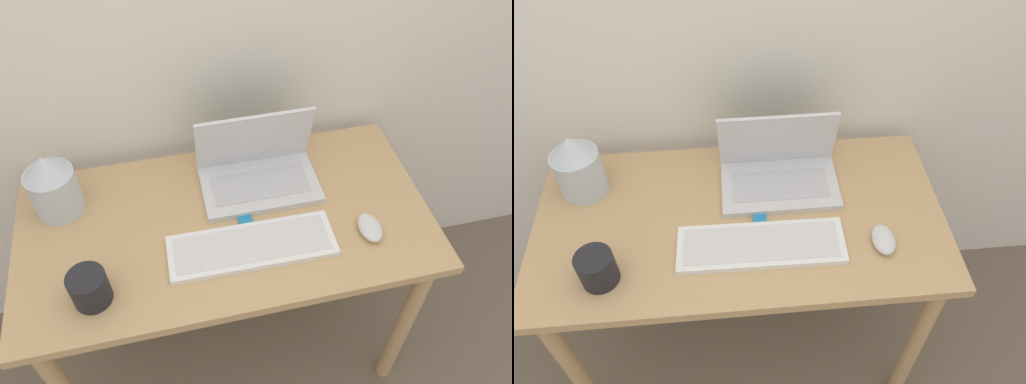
% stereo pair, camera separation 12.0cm
% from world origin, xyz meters
% --- Properties ---
extents(desk, '(1.15, 0.59, 0.76)m').
position_xyz_m(desk, '(0.00, 0.30, 0.64)').
color(desk, tan).
rests_on(desk, ground_plane).
extents(laptop, '(0.34, 0.22, 0.23)m').
position_xyz_m(laptop, '(0.12, 0.43, 0.81)').
color(laptop, silver).
rests_on(laptop, desk).
extents(keyboard, '(0.45, 0.15, 0.02)m').
position_xyz_m(keyboard, '(0.05, 0.18, 0.77)').
color(keyboard, white).
rests_on(keyboard, desk).
extents(mouse, '(0.06, 0.10, 0.03)m').
position_xyz_m(mouse, '(0.38, 0.17, 0.77)').
color(mouse, silver).
rests_on(mouse, desk).
extents(vase, '(0.13, 0.13, 0.20)m').
position_xyz_m(vase, '(-0.45, 0.44, 0.85)').
color(vase, silver).
rests_on(vase, desk).
extents(mp3_player, '(0.04, 0.06, 0.01)m').
position_xyz_m(mp3_player, '(0.05, 0.28, 0.76)').
color(mp3_player, '#1E7FB7').
rests_on(mp3_player, desk).
extents(mug, '(0.09, 0.09, 0.09)m').
position_xyz_m(mug, '(-0.36, 0.12, 0.80)').
color(mug, black).
rests_on(mug, desk).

